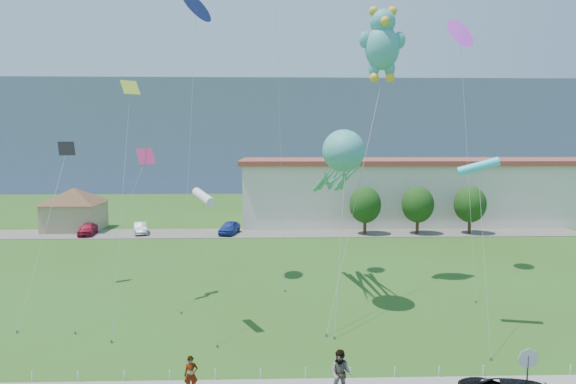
{
  "coord_description": "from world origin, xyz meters",
  "views": [
    {
      "loc": [
        -0.44,
        -23.15,
        10.52
      ],
      "look_at": [
        0.5,
        8.0,
        7.44
      ],
      "focal_mm": 32.0,
      "sensor_mm": 36.0,
      "label": 1
    }
  ],
  "objects_px": {
    "octopus_kite": "(340,163)",
    "pedestrian_left": "(191,375)",
    "pavilion": "(74,205)",
    "parked_car_blue": "(229,228)",
    "stop_sign": "(528,364)",
    "teddy_bear_kite": "(382,42)",
    "parked_car_silver": "(140,228)",
    "pedestrian_right": "(341,374)",
    "warehouse": "(471,190)",
    "parked_car_red": "(88,229)"
  },
  "relations": [
    {
      "from": "pedestrian_right",
      "to": "parked_car_blue",
      "type": "bearing_deg",
      "value": 117.61
    },
    {
      "from": "stop_sign",
      "to": "parked_car_blue",
      "type": "xyz_separation_m",
      "value": [
        -14.86,
        38.7,
        -1.09
      ]
    },
    {
      "from": "parked_car_blue",
      "to": "octopus_kite",
      "type": "distance_m",
      "value": 27.56
    },
    {
      "from": "pedestrian_left",
      "to": "parked_car_blue",
      "type": "distance_m",
      "value": 37.17
    },
    {
      "from": "octopus_kite",
      "to": "pedestrian_left",
      "type": "bearing_deg",
      "value": -121.8
    },
    {
      "from": "octopus_kite",
      "to": "warehouse",
      "type": "bearing_deg",
      "value": 57.08
    },
    {
      "from": "pedestrian_right",
      "to": "teddy_bear_kite",
      "type": "height_order",
      "value": "teddy_bear_kite"
    },
    {
      "from": "parked_car_red",
      "to": "parked_car_blue",
      "type": "distance_m",
      "value": 15.85
    },
    {
      "from": "stop_sign",
      "to": "parked_car_red",
      "type": "distance_m",
      "value": 49.27
    },
    {
      "from": "pavilion",
      "to": "warehouse",
      "type": "xyz_separation_m",
      "value": [
        50.0,
        6.0,
        1.1
      ]
    },
    {
      "from": "warehouse",
      "to": "stop_sign",
      "type": "relative_size",
      "value": 24.4
    },
    {
      "from": "pavilion",
      "to": "teddy_bear_kite",
      "type": "height_order",
      "value": "teddy_bear_kite"
    },
    {
      "from": "stop_sign",
      "to": "pedestrian_left",
      "type": "xyz_separation_m",
      "value": [
        -13.35,
        1.57,
        -0.98
      ]
    },
    {
      "from": "stop_sign",
      "to": "pedestrian_right",
      "type": "relative_size",
      "value": 1.27
    },
    {
      "from": "pavilion",
      "to": "octopus_kite",
      "type": "relative_size",
      "value": 0.74
    },
    {
      "from": "warehouse",
      "to": "parked_car_blue",
      "type": "relative_size",
      "value": 14.49
    },
    {
      "from": "pavilion",
      "to": "parked_car_blue",
      "type": "bearing_deg",
      "value": -10.65
    },
    {
      "from": "parked_car_silver",
      "to": "teddy_bear_kite",
      "type": "distance_m",
      "value": 35.24
    },
    {
      "from": "teddy_bear_kite",
      "to": "stop_sign",
      "type": "bearing_deg",
      "value": -83.76
    },
    {
      "from": "warehouse",
      "to": "pedestrian_left",
      "type": "relative_size",
      "value": 38.88
    },
    {
      "from": "stop_sign",
      "to": "pedestrian_left",
      "type": "height_order",
      "value": "stop_sign"
    },
    {
      "from": "warehouse",
      "to": "pedestrian_right",
      "type": "height_order",
      "value": "warehouse"
    },
    {
      "from": "warehouse",
      "to": "teddy_bear_kite",
      "type": "distance_m",
      "value": 37.5
    },
    {
      "from": "warehouse",
      "to": "pedestrian_left",
      "type": "height_order",
      "value": "warehouse"
    },
    {
      "from": "pedestrian_left",
      "to": "parked_car_red",
      "type": "distance_m",
      "value": 40.82
    },
    {
      "from": "parked_car_silver",
      "to": "pedestrian_right",
      "type": "bearing_deg",
      "value": -81.69
    },
    {
      "from": "pavilion",
      "to": "parked_car_blue",
      "type": "distance_m",
      "value": 19.1
    },
    {
      "from": "warehouse",
      "to": "pedestrian_left",
      "type": "xyz_separation_m",
      "value": [
        -29.85,
        -46.64,
        -3.24
      ]
    },
    {
      "from": "warehouse",
      "to": "parked_car_red",
      "type": "xyz_separation_m",
      "value": [
        -47.21,
        -9.7,
        -3.39
      ]
    },
    {
      "from": "stop_sign",
      "to": "parked_car_red",
      "type": "height_order",
      "value": "stop_sign"
    },
    {
      "from": "pavilion",
      "to": "parked_car_blue",
      "type": "xyz_separation_m",
      "value": [
        18.64,
        -3.5,
        -2.25
      ]
    },
    {
      "from": "pedestrian_left",
      "to": "parked_car_silver",
      "type": "distance_m",
      "value": 39.39
    },
    {
      "from": "stop_sign",
      "to": "pedestrian_left",
      "type": "distance_m",
      "value": 13.48
    },
    {
      "from": "stop_sign",
      "to": "teddy_bear_kite",
      "type": "relative_size",
      "value": 0.12
    },
    {
      "from": "parked_car_silver",
      "to": "octopus_kite",
      "type": "relative_size",
      "value": 0.31
    },
    {
      "from": "stop_sign",
      "to": "parked_car_red",
      "type": "relative_size",
      "value": 0.63
    },
    {
      "from": "pavilion",
      "to": "teddy_bear_kite",
      "type": "distance_m",
      "value": 42.0
    },
    {
      "from": "pavilion",
      "to": "pedestrian_left",
      "type": "relative_size",
      "value": 5.86
    },
    {
      "from": "pedestrian_right",
      "to": "parked_car_silver",
      "type": "bearing_deg",
      "value": 131.15
    },
    {
      "from": "parked_car_red",
      "to": "teddy_bear_kite",
      "type": "distance_m",
      "value": 38.82
    },
    {
      "from": "pedestrian_right",
      "to": "parked_car_blue",
      "type": "distance_m",
      "value": 38.44
    },
    {
      "from": "warehouse",
      "to": "pedestrian_right",
      "type": "distance_m",
      "value": 52.86
    },
    {
      "from": "pedestrian_left",
      "to": "parked_car_silver",
      "type": "bearing_deg",
      "value": 98.3
    },
    {
      "from": "pedestrian_right",
      "to": "octopus_kite",
      "type": "distance_m",
      "value": 15.45
    },
    {
      "from": "stop_sign",
      "to": "teddy_bear_kite",
      "type": "height_order",
      "value": "teddy_bear_kite"
    },
    {
      "from": "parked_car_red",
      "to": "stop_sign",
      "type": "bearing_deg",
      "value": -57.19
    },
    {
      "from": "parked_car_blue",
      "to": "octopus_kite",
      "type": "xyz_separation_m",
      "value": [
        9.31,
        -24.56,
        8.34
      ]
    },
    {
      "from": "parked_car_red",
      "to": "pedestrian_left",
      "type": "bearing_deg",
      "value": -70.59
    },
    {
      "from": "pavilion",
      "to": "parked_car_silver",
      "type": "bearing_deg",
      "value": -19.61
    },
    {
      "from": "parked_car_silver",
      "to": "teddy_bear_kite",
      "type": "height_order",
      "value": "teddy_bear_kite"
    }
  ]
}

